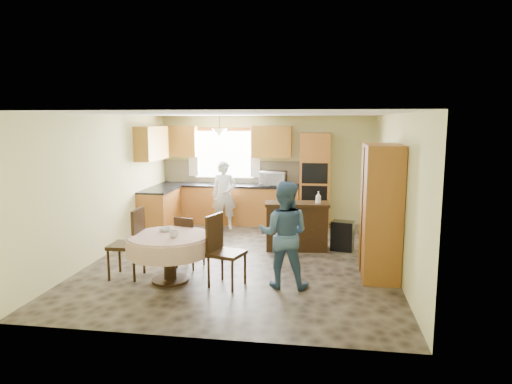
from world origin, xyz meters
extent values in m
cube|color=brown|center=(0.00, 0.00, 0.00)|extent=(5.00, 6.00, 0.01)
cube|color=white|center=(0.00, 0.00, 2.50)|extent=(5.00, 6.00, 0.01)
cube|color=beige|center=(0.00, 3.00, 1.25)|extent=(5.00, 0.02, 2.50)
cube|color=beige|center=(0.00, -3.00, 1.25)|extent=(5.00, 0.02, 2.50)
cube|color=beige|center=(-2.50, 0.00, 1.25)|extent=(0.02, 6.00, 2.50)
cube|color=beige|center=(2.50, 0.00, 1.25)|extent=(0.02, 6.00, 2.50)
cube|color=white|center=(-1.00, 2.98, 1.60)|extent=(1.40, 0.03, 1.10)
cube|color=white|center=(-1.75, 2.93, 1.65)|extent=(0.22, 0.02, 1.15)
cube|color=white|center=(-0.25, 2.93, 1.65)|extent=(0.22, 0.02, 1.15)
cube|color=#B97331|center=(-0.85, 2.70, 0.44)|extent=(3.30, 0.60, 0.88)
cube|color=black|center=(-0.85, 2.70, 0.90)|extent=(3.30, 0.64, 0.04)
cube|color=#B97331|center=(-2.20, 1.80, 0.44)|extent=(0.60, 1.20, 0.88)
cube|color=black|center=(-2.20, 1.80, 0.90)|extent=(0.64, 1.20, 0.04)
cube|color=beige|center=(-0.85, 2.99, 1.18)|extent=(3.30, 0.02, 0.55)
cube|color=#BD842F|center=(-2.05, 2.83, 1.91)|extent=(0.85, 0.33, 0.72)
cube|color=#BD842F|center=(0.15, 2.83, 1.91)|extent=(0.90, 0.33, 0.72)
cube|color=#BD842F|center=(-2.33, 1.80, 1.91)|extent=(0.33, 1.20, 0.72)
cube|color=#B97331|center=(1.15, 2.69, 1.06)|extent=(0.66, 0.62, 2.12)
cube|color=black|center=(1.15, 2.38, 1.25)|extent=(0.56, 0.01, 0.45)
cube|color=black|center=(1.15, 2.38, 0.75)|extent=(0.56, 0.01, 0.45)
cone|color=beige|center=(-1.00, 2.50, 2.12)|extent=(0.36, 0.36, 0.18)
cube|color=#321F0D|center=(0.87, 0.71, 0.42)|extent=(1.21, 0.59, 0.84)
cube|color=black|center=(1.72, 0.78, 0.28)|extent=(0.45, 0.36, 0.55)
cube|color=#B97331|center=(2.22, -0.56, 1.02)|extent=(0.53, 1.07, 2.04)
cylinder|color=#321F0D|center=(-0.90, -1.30, 0.33)|extent=(0.18, 0.18, 0.65)
cylinder|color=#321F0D|center=(-0.90, -1.30, 0.02)|extent=(0.55, 0.55, 0.04)
cylinder|color=beige|center=(-0.90, -1.30, 0.69)|extent=(1.20, 1.20, 0.05)
cylinder|color=beige|center=(-0.90, -1.30, 0.56)|extent=(1.26, 1.26, 0.26)
cube|color=#321F0D|center=(-1.63, -1.21, 0.50)|extent=(0.48, 0.48, 0.06)
cube|color=#321F0D|center=(-1.42, -1.21, 0.80)|extent=(0.05, 0.45, 0.56)
cylinder|color=#321F0D|center=(-1.83, -1.41, 0.24)|extent=(0.04, 0.04, 0.48)
cylinder|color=#321F0D|center=(-1.43, -1.41, 0.24)|extent=(0.04, 0.04, 0.48)
cylinder|color=#321F0D|center=(-1.83, -1.01, 0.24)|extent=(0.04, 0.04, 0.48)
cylinder|color=#321F0D|center=(-1.43, -1.01, 0.24)|extent=(0.04, 0.04, 0.48)
cube|color=#321F0D|center=(-0.80, -0.59, 0.40)|extent=(0.47, 0.47, 0.04)
cube|color=#321F0D|center=(-0.85, -0.75, 0.64)|extent=(0.35, 0.14, 0.44)
cylinder|color=#321F0D|center=(-0.96, -0.75, 0.19)|extent=(0.03, 0.03, 0.38)
cylinder|color=#321F0D|center=(-0.64, -0.75, 0.19)|extent=(0.03, 0.03, 0.38)
cylinder|color=#321F0D|center=(-0.96, -0.43, 0.19)|extent=(0.03, 0.03, 0.38)
cylinder|color=#321F0D|center=(-0.64, -0.43, 0.19)|extent=(0.03, 0.03, 0.38)
cube|color=#321F0D|center=(-0.01, -1.36, 0.49)|extent=(0.57, 0.57, 0.05)
cube|color=#321F0D|center=(-0.21, -1.30, 0.78)|extent=(0.17, 0.43, 0.54)
cylinder|color=#321F0D|center=(-0.21, -1.55, 0.23)|extent=(0.04, 0.04, 0.46)
cylinder|color=#321F0D|center=(0.18, -1.55, 0.23)|extent=(0.04, 0.04, 0.46)
cylinder|color=#321F0D|center=(-0.21, -1.16, 0.23)|extent=(0.04, 0.04, 0.46)
cylinder|color=#321F0D|center=(0.18, -1.16, 0.23)|extent=(0.04, 0.04, 0.46)
cube|color=gold|center=(2.47, 0.44, 1.68)|extent=(0.05, 0.64, 0.53)
cube|color=#ACC2CA|center=(2.44, 0.44, 1.68)|extent=(0.01, 0.53, 0.42)
imported|color=silver|center=(0.20, 2.65, 1.08)|extent=(0.62, 0.44, 0.33)
imported|color=silver|center=(-0.82, 2.14, 0.76)|extent=(0.62, 0.48, 1.51)
imported|color=#3C5C84|center=(0.80, -1.24, 0.77)|extent=(0.78, 0.62, 1.55)
imported|color=#B2B2B2|center=(0.50, 0.71, 0.86)|extent=(0.28, 0.28, 0.05)
imported|color=silver|center=(1.26, 0.71, 0.98)|extent=(0.12, 0.12, 0.27)
imported|color=#B2B2B2|center=(-0.78, -1.44, 0.77)|extent=(0.17, 0.17, 0.10)
imported|color=#B2B2B2|center=(-1.03, -1.10, 0.74)|extent=(0.18, 0.18, 0.06)
camera|label=1|loc=(1.35, -7.61, 2.39)|focal=32.00mm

